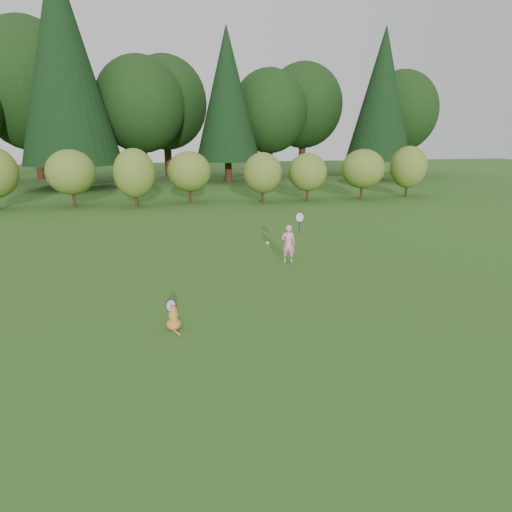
{
  "coord_description": "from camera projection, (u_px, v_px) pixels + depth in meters",
  "views": [
    {
      "loc": [
        -1.79,
        -8.03,
        3.23
      ],
      "look_at": [
        0.2,
        0.8,
        0.7
      ],
      "focal_mm": 30.0,
      "sensor_mm": 36.0,
      "label": 1
    }
  ],
  "objects": [
    {
      "name": "tennis_ball",
      "position": [
        268.0,
        243.0,
        10.56
      ],
      "size": [
        0.08,
        0.08,
        0.08
      ],
      "color": "#BFC617",
      "rests_on": "ground"
    },
    {
      "name": "cat",
      "position": [
        173.0,
        317.0,
        7.41
      ],
      "size": [
        0.31,
        0.58,
        0.58
      ],
      "rotation": [
        0.0,
        0.0,
        -0.06
      ],
      "color": "orange",
      "rests_on": "ground"
    },
    {
      "name": "woodland_backdrop",
      "position": [
        180.0,
        70.0,
        28.39
      ],
      "size": [
        48.0,
        10.0,
        15.0
      ],
      "primitive_type": null,
      "color": "black",
      "rests_on": "ground"
    },
    {
      "name": "ground",
      "position": [
        255.0,
        299.0,
        8.8
      ],
      "size": [
        100.0,
        100.0,
        0.0
      ],
      "primitive_type": "plane",
      "color": "#2F4F16",
      "rests_on": "ground"
    },
    {
      "name": "shrub_row",
      "position": [
        196.0,
        176.0,
        20.63
      ],
      "size": [
        28.0,
        3.0,
        2.8
      ],
      "primitive_type": null,
      "color": "olive",
      "rests_on": "ground"
    },
    {
      "name": "child",
      "position": [
        289.0,
        243.0,
        11.23
      ],
      "size": [
        0.61,
        0.43,
        1.53
      ],
      "rotation": [
        0.0,
        0.0,
        2.79
      ],
      "color": "pink",
      "rests_on": "ground"
    }
  ]
}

